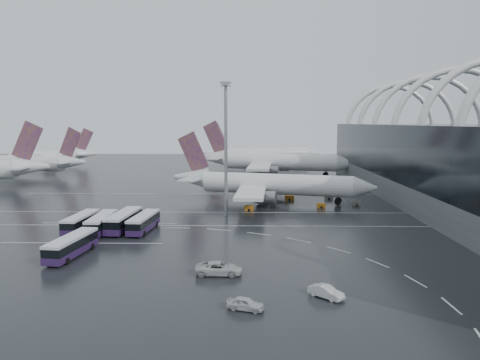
{
  "coord_description": "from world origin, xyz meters",
  "views": [
    {
      "loc": [
        5.01,
        -94.01,
        20.75
      ],
      "look_at": [
        2.71,
        16.43,
        7.0
      ],
      "focal_mm": 35.0,
      "sensor_mm": 36.0,
      "label": 1
    }
  ],
  "objects_px": {
    "bus_row_near_a": "(81,222)",
    "bus_row_near_c": "(124,220)",
    "van_curve_c": "(326,292)",
    "gse_cart_belly_e": "(289,198)",
    "jet_remote_far": "(53,156)",
    "bus_row_far_c": "(72,245)",
    "van_curve_b": "(245,304)",
    "airliner_gate_c": "(261,155)",
    "gse_cart_belly_d": "(356,203)",
    "bus_row_near_d": "(144,222)",
    "gse_cart_belly_b": "(329,197)",
    "van_curve_a": "(219,268)",
    "floodlight_mast": "(226,132)",
    "bus_row_near_b": "(102,223)",
    "airliner_gate_b": "(272,162)",
    "jet_remote_mid": "(36,164)",
    "gse_cart_belly_a": "(321,205)",
    "airliner_main": "(266,184)",
    "gse_cart_belly_c": "(249,208)"
  },
  "relations": [
    {
      "from": "jet_remote_far",
      "to": "bus_row_near_c",
      "type": "relative_size",
      "value": 2.91
    },
    {
      "from": "jet_remote_far",
      "to": "bus_row_near_d",
      "type": "distance_m",
      "value": 150.59
    },
    {
      "from": "jet_remote_mid",
      "to": "gse_cart_belly_a",
      "type": "height_order",
      "value": "jet_remote_mid"
    },
    {
      "from": "bus_row_far_c",
      "to": "floodlight_mast",
      "type": "distance_m",
      "value": 42.83
    },
    {
      "from": "van_curve_a",
      "to": "airliner_main",
      "type": "bearing_deg",
      "value": -8.3
    },
    {
      "from": "bus_row_near_a",
      "to": "bus_row_near_c",
      "type": "bearing_deg",
      "value": -82.1
    },
    {
      "from": "jet_remote_mid",
      "to": "bus_row_far_c",
      "type": "distance_m",
      "value": 119.69
    },
    {
      "from": "bus_row_near_c",
      "to": "gse_cart_belly_e",
      "type": "bearing_deg",
      "value": -40.7
    },
    {
      "from": "bus_row_near_b",
      "to": "floodlight_mast",
      "type": "relative_size",
      "value": 0.44
    },
    {
      "from": "van_curve_b",
      "to": "gse_cart_belly_c",
      "type": "height_order",
      "value": "van_curve_b"
    },
    {
      "from": "jet_remote_far",
      "to": "van_curve_c",
      "type": "relative_size",
      "value": 9.2
    },
    {
      "from": "van_curve_b",
      "to": "gse_cart_belly_e",
      "type": "height_order",
      "value": "van_curve_b"
    },
    {
      "from": "bus_row_near_d",
      "to": "van_curve_a",
      "type": "xyz_separation_m",
      "value": [
        16.12,
        -25.62,
        -0.82
      ]
    },
    {
      "from": "gse_cart_belly_b",
      "to": "gse_cart_belly_d",
      "type": "height_order",
      "value": "gse_cart_belly_b"
    },
    {
      "from": "van_curve_c",
      "to": "gse_cart_belly_e",
      "type": "bearing_deg",
      "value": 42.4
    },
    {
      "from": "jet_remote_mid",
      "to": "bus_row_near_c",
      "type": "xyz_separation_m",
      "value": [
        57.5,
        -88.65,
        -3.03
      ]
    },
    {
      "from": "jet_remote_far",
      "to": "bus_row_near_a",
      "type": "xyz_separation_m",
      "value": [
        60.63,
        -131.71,
        -2.94
      ]
    },
    {
      "from": "van_curve_c",
      "to": "floodlight_mast",
      "type": "distance_m",
      "value": 54.1
    },
    {
      "from": "jet_remote_far",
      "to": "gse_cart_belly_d",
      "type": "distance_m",
      "value": 158.18
    },
    {
      "from": "airliner_gate_c",
      "to": "jet_remote_far",
      "type": "distance_m",
      "value": 98.57
    },
    {
      "from": "bus_row_near_a",
      "to": "airliner_gate_c",
      "type": "bearing_deg",
      "value": -12.49
    },
    {
      "from": "van_curve_b",
      "to": "floodlight_mast",
      "type": "relative_size",
      "value": 0.14
    },
    {
      "from": "bus_row_far_c",
      "to": "van_curve_b",
      "type": "xyz_separation_m",
      "value": [
        27.19,
        -20.43,
        -1.02
      ]
    },
    {
      "from": "bus_row_near_a",
      "to": "van_curve_b",
      "type": "bearing_deg",
      "value": -136.63
    },
    {
      "from": "gse_cart_belly_e",
      "to": "gse_cart_belly_b",
      "type": "bearing_deg",
      "value": 10.42
    },
    {
      "from": "floodlight_mast",
      "to": "gse_cart_belly_e",
      "type": "bearing_deg",
      "value": 52.56
    },
    {
      "from": "airliner_gate_c",
      "to": "gse_cart_belly_d",
      "type": "xyz_separation_m",
      "value": [
        21.35,
        -107.28,
        -4.62
      ]
    },
    {
      "from": "van_curve_b",
      "to": "van_curve_a",
      "type": "bearing_deg",
      "value": 35.47
    },
    {
      "from": "jet_remote_far",
      "to": "van_curve_a",
      "type": "bearing_deg",
      "value": 103.14
    },
    {
      "from": "van_curve_a",
      "to": "van_curve_c",
      "type": "distance_m",
      "value": 15.62
    },
    {
      "from": "van_curve_a",
      "to": "gse_cart_belly_b",
      "type": "xyz_separation_m",
      "value": [
        25.6,
        63.58,
        -0.31
      ]
    },
    {
      "from": "jet_remote_mid",
      "to": "bus_row_near_a",
      "type": "relative_size",
      "value": 3.44
    },
    {
      "from": "airliner_gate_b",
      "to": "gse_cart_belly_a",
      "type": "relative_size",
      "value": 30.46
    },
    {
      "from": "jet_remote_far",
      "to": "bus_row_near_a",
      "type": "distance_m",
      "value": 145.03
    },
    {
      "from": "gse_cart_belly_b",
      "to": "gse_cart_belly_e",
      "type": "relative_size",
      "value": 0.91
    },
    {
      "from": "jet_remote_far",
      "to": "bus_row_near_b",
      "type": "relative_size",
      "value": 3.19
    },
    {
      "from": "bus_row_near_d",
      "to": "van_curve_a",
      "type": "relative_size",
      "value": 2.0
    },
    {
      "from": "bus_row_far_c",
      "to": "gse_cart_belly_a",
      "type": "xyz_separation_m",
      "value": [
        45.08,
        42.32,
        -1.19
      ]
    },
    {
      "from": "bus_row_near_d",
      "to": "van_curve_b",
      "type": "xyz_separation_m",
      "value": [
        19.86,
        -37.64,
        -0.99
      ]
    },
    {
      "from": "jet_remote_far",
      "to": "bus_row_near_b",
      "type": "height_order",
      "value": "jet_remote_far"
    },
    {
      "from": "airliner_gate_b",
      "to": "bus_row_near_c",
      "type": "relative_size",
      "value": 4.32
    },
    {
      "from": "gse_cart_belly_b",
      "to": "airliner_gate_b",
      "type": "bearing_deg",
      "value": 103.31
    },
    {
      "from": "bus_row_near_d",
      "to": "gse_cart_belly_a",
      "type": "height_order",
      "value": "bus_row_near_d"
    },
    {
      "from": "bus_row_near_a",
      "to": "bus_row_near_c",
      "type": "relative_size",
      "value": 0.9
    },
    {
      "from": "bus_row_near_d",
      "to": "bus_row_near_c",
      "type": "bearing_deg",
      "value": 84.06
    },
    {
      "from": "jet_remote_mid",
      "to": "bus_row_near_b",
      "type": "bearing_deg",
      "value": 133.56
    },
    {
      "from": "bus_row_near_c",
      "to": "van_curve_b",
      "type": "xyz_separation_m",
      "value": [
        23.91,
        -38.43,
        -1.15
      ]
    },
    {
      "from": "airliner_gate_c",
      "to": "van_curve_a",
      "type": "relative_size",
      "value": 8.85
    },
    {
      "from": "floodlight_mast",
      "to": "van_curve_c",
      "type": "bearing_deg",
      "value": -73.67
    },
    {
      "from": "jet_remote_far",
      "to": "bus_row_near_c",
      "type": "height_order",
      "value": "jet_remote_far"
    }
  ]
}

